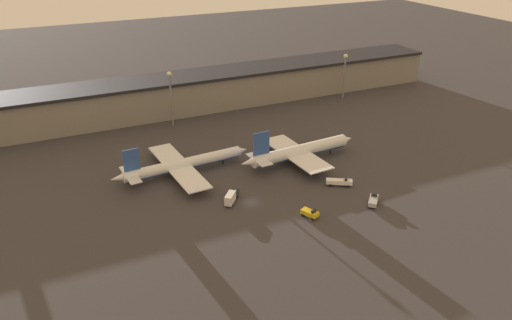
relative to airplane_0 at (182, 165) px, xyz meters
name	(u,v)px	position (x,y,z in m)	size (l,w,h in m)	color
ground	(250,202)	(12.18, -25.36, -3.12)	(600.00, 600.00, 0.00)	#383538
terminal_building	(169,95)	(12.18, 55.72, 4.39)	(247.14, 20.05, 14.90)	gray
airplane_0	(182,165)	(0.00, 0.00, 0.00)	(46.11, 36.43, 11.97)	white
airplane_1	(299,151)	(37.88, -7.97, 0.55)	(44.11, 30.74, 13.53)	white
service_vehicle_0	(373,201)	(43.31, -41.24, -1.82)	(5.77, 5.92, 2.77)	#9EA3A8
service_vehicle_1	(310,213)	(23.67, -39.38, -1.83)	(4.15, 5.29, 2.75)	gold
service_vehicle_2	(339,182)	(40.78, -27.80, -1.78)	(7.83, 5.86, 2.82)	white
service_vehicle_3	(231,197)	(7.30, -23.19, -1.23)	(6.57, 7.34, 3.39)	#282D38
lamp_post_1	(170,91)	(8.94, 41.13, 10.87)	(1.80, 1.80, 21.57)	slate
lamp_post_2	(345,70)	(88.17, 41.13, 9.94)	(1.80, 1.80, 19.91)	slate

